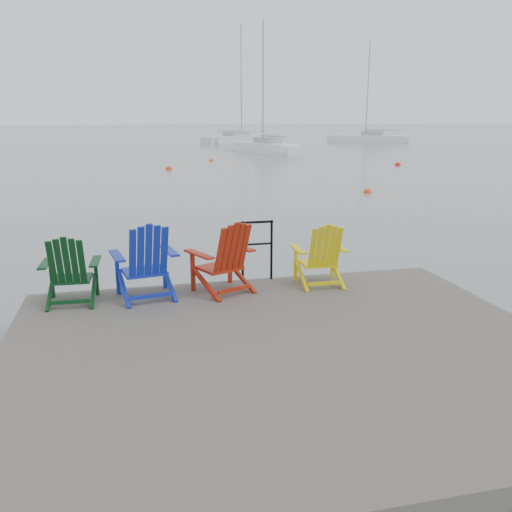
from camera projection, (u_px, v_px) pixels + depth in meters
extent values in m
plane|color=slate|center=(287.00, 389.00, 5.89)|extent=(400.00, 400.00, 0.00)
cube|color=#322F2C|center=(288.00, 355.00, 5.79)|extent=(6.00, 5.00, 0.20)
cylinder|color=black|center=(53.00, 355.00, 7.43)|extent=(0.26, 0.26, 1.20)
cylinder|color=black|center=(245.00, 337.00, 8.03)|extent=(0.26, 0.26, 1.20)
cylinder|color=black|center=(410.00, 322.00, 8.64)|extent=(0.26, 0.26, 1.20)
cylinder|color=black|center=(243.00, 251.00, 7.96)|extent=(0.04, 0.04, 0.90)
cylinder|color=black|center=(271.00, 250.00, 8.06)|extent=(0.04, 0.04, 0.90)
cylinder|color=black|center=(257.00, 222.00, 7.91)|extent=(0.48, 0.04, 0.04)
cylinder|color=black|center=(257.00, 244.00, 7.99)|extent=(0.44, 0.03, 0.03)
cube|color=#093314|center=(72.00, 279.00, 7.14)|extent=(0.51, 0.46, 0.04)
cube|color=#093314|center=(52.00, 279.00, 7.27)|extent=(0.05, 0.05, 0.52)
cube|color=#093314|center=(96.00, 277.00, 7.37)|extent=(0.05, 0.05, 0.52)
cube|color=#093314|center=(45.00, 264.00, 7.01)|extent=(0.14, 0.57, 0.03)
cube|color=#093314|center=(95.00, 261.00, 7.12)|extent=(0.14, 0.57, 0.03)
cube|color=#093314|center=(67.00, 262.00, 6.78)|extent=(0.46, 0.26, 0.63)
cube|color=#1026A7|center=(144.00, 272.00, 7.34)|extent=(0.63, 0.58, 0.04)
cube|color=#1026A7|center=(118.00, 274.00, 7.41)|extent=(0.06, 0.06, 0.58)
cube|color=#1026A7|center=(165.00, 268.00, 7.66)|extent=(0.06, 0.06, 0.58)
cube|color=#1026A7|center=(117.00, 256.00, 7.12)|extent=(0.23, 0.65, 0.03)
cube|color=#1026A7|center=(169.00, 251.00, 7.39)|extent=(0.23, 0.65, 0.03)
cube|color=#1026A7|center=(149.00, 252.00, 6.95)|extent=(0.55, 0.35, 0.71)
cube|color=maroon|center=(219.00, 268.00, 7.57)|extent=(0.68, 0.65, 0.04)
cube|color=maroon|center=(193.00, 271.00, 7.55)|extent=(0.07, 0.07, 0.56)
cube|color=maroon|center=(230.00, 264.00, 7.92)|extent=(0.07, 0.07, 0.56)
cube|color=maroon|center=(199.00, 254.00, 7.30)|extent=(0.36, 0.61, 0.03)
cube|color=maroon|center=(240.00, 247.00, 7.70)|extent=(0.36, 0.61, 0.03)
cube|color=maroon|center=(233.00, 249.00, 7.24)|extent=(0.55, 0.44, 0.69)
cube|color=yellow|center=(318.00, 263.00, 7.90)|extent=(0.50, 0.45, 0.04)
cube|color=yellow|center=(295.00, 264.00, 8.02)|extent=(0.05, 0.05, 0.52)
cube|color=yellow|center=(333.00, 262.00, 8.14)|extent=(0.05, 0.05, 0.52)
cube|color=yellow|center=(298.00, 249.00, 7.76)|extent=(0.13, 0.56, 0.03)
cube|color=yellow|center=(339.00, 247.00, 7.88)|extent=(0.13, 0.56, 0.03)
cube|color=yellow|center=(325.00, 248.00, 7.54)|extent=(0.46, 0.25, 0.63)
cube|color=white|center=(265.00, 150.00, 44.08)|extent=(4.16, 7.71, 1.10)
cube|color=#9E9EA3|center=(268.00, 141.00, 43.60)|extent=(1.99, 2.55, 0.55)
cylinder|color=gray|center=(263.00, 83.00, 43.09)|extent=(0.12, 0.12, 9.34)
cube|color=silver|center=(239.00, 140.00, 61.47)|extent=(9.00, 7.78, 1.10)
cube|color=#9E9EA3|center=(236.00, 134.00, 60.94)|extent=(3.31, 3.11, 0.55)
cylinder|color=gray|center=(241.00, 81.00, 60.21)|extent=(0.12, 0.12, 11.86)
cube|color=white|center=(369.00, 140.00, 62.22)|extent=(7.83, 6.45, 1.10)
cube|color=#9E9EA3|center=(373.00, 134.00, 61.89)|extent=(2.84, 2.62, 0.55)
cylinder|color=gray|center=(368.00, 89.00, 60.96)|extent=(0.12, 0.12, 10.15)
sphere|color=#DE410D|center=(367.00, 193.00, 21.04)|extent=(0.32, 0.32, 0.32)
sphere|color=#DD3E0D|center=(169.00, 170.00, 30.08)|extent=(0.39, 0.39, 0.39)
sphere|color=#F7140E|center=(398.00, 165.00, 32.72)|extent=(0.37, 0.37, 0.37)
sphere|color=#EF520E|center=(211.00, 161.00, 36.09)|extent=(0.32, 0.32, 0.32)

